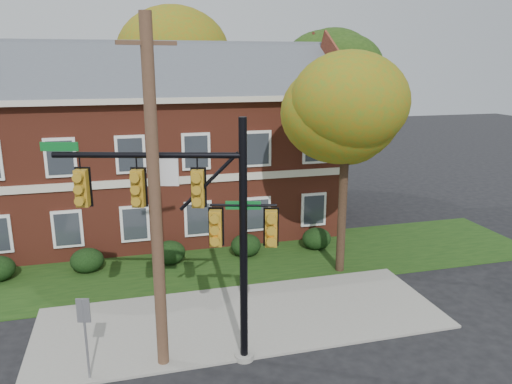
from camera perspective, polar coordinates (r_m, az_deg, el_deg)
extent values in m
plane|color=black|center=(17.20, -0.64, -15.88)|extent=(120.00, 120.00, 0.00)
cube|color=gray|center=(18.03, -1.45, -14.21)|extent=(14.00, 5.00, 0.08)
cube|color=#193811|center=(22.45, -4.48, -8.26)|extent=(30.00, 6.00, 0.04)
cube|color=maroon|center=(26.93, -11.20, 3.14)|extent=(18.00, 8.00, 7.00)
cube|color=beige|center=(26.47, -11.59, 10.84)|extent=(18.80, 8.80, 0.24)
cube|color=beige|center=(23.00, -10.47, 1.23)|extent=(18.00, 0.12, 0.35)
ellipsoid|color=black|center=(22.68, -18.75, -7.41)|extent=(1.40, 1.26, 1.05)
ellipsoid|color=black|center=(22.67, -9.85, -6.83)|extent=(1.40, 1.26, 1.05)
ellipsoid|color=black|center=(23.19, -1.17, -6.11)|extent=(1.40, 1.26, 1.05)
ellipsoid|color=black|center=(24.21, 6.94, -5.31)|extent=(1.40, 1.26, 1.05)
cylinder|color=black|center=(21.13, 9.84, -1.68)|extent=(0.36, 0.36, 5.76)
ellipsoid|color=#995C0D|center=(20.43, 10.28, 8.06)|extent=(4.25, 4.25, 3.60)
ellipsoid|color=#995C0D|center=(20.31, 12.43, 9.62)|extent=(3.50, 3.50, 3.00)
cylinder|color=black|center=(30.60, 9.71, 4.60)|extent=(0.36, 0.36, 7.04)
ellipsoid|color=black|center=(30.16, 10.08, 12.86)|extent=(5.95, 5.95, 5.04)
ellipsoid|color=black|center=(30.06, 12.12, 13.90)|extent=(4.90, 4.90, 4.20)
cylinder|color=black|center=(34.81, -10.53, 6.30)|extent=(0.36, 0.36, 7.68)
ellipsoid|color=#99550D|center=(34.47, -10.91, 14.21)|extent=(6.46, 6.46, 5.47)
ellipsoid|color=#99550D|center=(33.99, -9.23, 15.30)|extent=(5.32, 5.32, 4.56)
cylinder|color=gray|center=(15.93, -1.35, -18.28)|extent=(0.59, 0.59, 0.17)
cylinder|color=black|center=(14.30, -1.44, -6.16)|extent=(0.28, 0.28, 7.32)
cylinder|color=black|center=(13.96, -12.31, 4.14)|extent=(5.07, 1.61, 0.17)
cylinder|color=black|center=(13.92, -1.47, -1.53)|extent=(1.83, 0.60, 0.08)
cube|color=#AD801B|center=(14.70, -19.27, 0.41)|extent=(0.53, 0.43, 1.21)
cube|color=#AD801B|center=(14.23, -13.34, 0.40)|extent=(0.53, 0.43, 1.21)
cube|color=#AD801B|center=(13.91, -6.65, 0.37)|extent=(0.53, 0.43, 1.21)
cube|color=silver|center=(13.94, -10.12, 2.26)|extent=(0.61, 0.21, 0.78)
cube|color=#0C6222|center=(14.67, -21.57, 4.85)|extent=(1.02, 0.33, 0.25)
cube|color=#AD801B|center=(14.18, -4.63, -4.14)|extent=(0.53, 0.43, 1.21)
cube|color=#AD801B|center=(14.11, 1.74, -4.20)|extent=(0.53, 0.43, 1.21)
cube|color=#0C6222|center=(13.92, -1.47, -1.53)|extent=(0.97, 0.32, 0.24)
cylinder|color=#4F3625|center=(13.90, -11.45, -1.30)|extent=(0.39, 0.39, 9.98)
cube|color=#4F3625|center=(13.39, -12.39, 16.31)|extent=(1.55, 0.39, 0.11)
cylinder|color=slate|center=(15.17, -18.84, -15.76)|extent=(0.08, 0.08, 2.51)
cube|color=slate|center=(14.74, -19.13, -12.68)|extent=(0.37, 0.13, 0.71)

